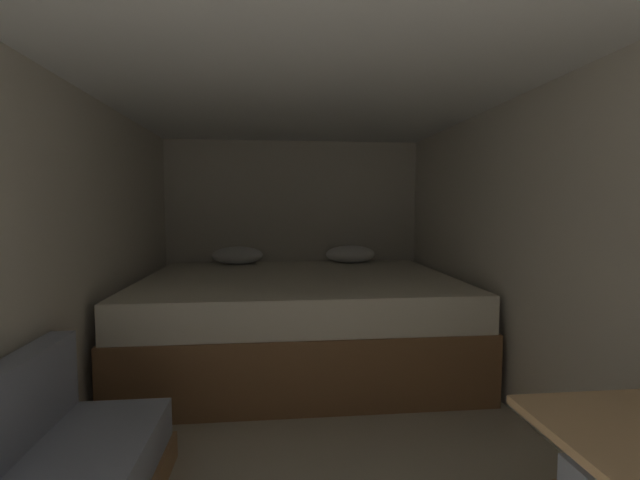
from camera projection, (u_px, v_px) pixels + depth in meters
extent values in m
plane|color=#A39984|center=(311.00, 447.00, 2.39)|extent=(6.71, 6.71, 0.00)
cube|color=beige|center=(293.00, 236.00, 4.67)|extent=(2.78, 0.05, 2.03)
cube|color=beige|center=(42.00, 269.00, 2.17)|extent=(0.05, 4.71, 2.03)
cube|color=beige|center=(550.00, 262.00, 2.45)|extent=(0.05, 4.71, 2.03)
cube|color=white|center=(311.00, 67.00, 2.23)|extent=(2.78, 4.71, 0.05)
cube|color=brown|center=(299.00, 334.00, 3.67)|extent=(2.56, 1.98, 0.49)
cube|color=beige|center=(299.00, 291.00, 3.65)|extent=(2.52, 1.94, 0.26)
ellipsoid|color=white|center=(238.00, 255.00, 4.34)|extent=(0.51, 0.32, 0.18)
ellipsoid|color=white|center=(350.00, 254.00, 4.46)|extent=(0.51, 0.32, 0.18)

